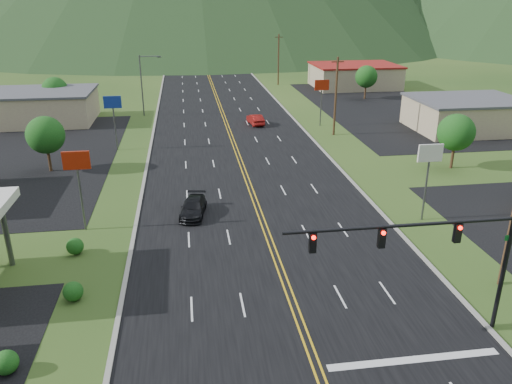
{
  "coord_description": "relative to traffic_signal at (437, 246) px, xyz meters",
  "views": [
    {
      "loc": [
        -5.78,
        -6.92,
        17.13
      ],
      "look_at": [
        -1.22,
        24.74,
        4.5
      ],
      "focal_mm": 35.0,
      "sensor_mm": 36.0,
      "label": 1
    }
  ],
  "objects": [
    {
      "name": "traffic_signal",
      "position": [
        0.0,
        0.0,
        0.0
      ],
      "size": [
        13.1,
        0.43,
        7.0
      ],
      "color": "black",
      "rests_on": "ground"
    },
    {
      "name": "streetlight_west",
      "position": [
        -18.16,
        56.0,
        -0.15
      ],
      "size": [
        3.28,
        0.25,
        9.0
      ],
      "color": "#59595E",
      "rests_on": "ground"
    },
    {
      "name": "building_west_far",
      "position": [
        -34.48,
        54.0,
        -3.07
      ],
      "size": [
        18.4,
        11.4,
        4.5
      ],
      "color": "#C0B385",
      "rests_on": "ground"
    },
    {
      "name": "building_east_mid",
      "position": [
        25.52,
        41.0,
        -3.17
      ],
      "size": [
        14.4,
        11.4,
        4.3
      ],
      "color": "#C0B385",
      "rests_on": "ground"
    },
    {
      "name": "building_east_far",
      "position": [
        21.52,
        76.0,
        -3.07
      ],
      "size": [
        16.4,
        12.4,
        4.5
      ],
      "color": "#C0B385",
      "rests_on": "ground"
    },
    {
      "name": "pole_sign_west_a",
      "position": [
        -20.48,
        16.0,
        -0.28
      ],
      "size": [
        2.0,
        0.18,
        6.4
      ],
      "color": "#59595E",
      "rests_on": "ground"
    },
    {
      "name": "pole_sign_west_b",
      "position": [
        -20.48,
        38.0,
        -0.28
      ],
      "size": [
        2.0,
        0.18,
        6.4
      ],
      "color": "#59595E",
      "rests_on": "ground"
    },
    {
      "name": "pole_sign_east_a",
      "position": [
        6.52,
        14.0,
        -0.28
      ],
      "size": [
        2.0,
        0.18,
        6.4
      ],
      "color": "#59595E",
      "rests_on": "ground"
    },
    {
      "name": "pole_sign_east_b",
      "position": [
        6.52,
        46.0,
        -0.28
      ],
      "size": [
        2.0,
        0.18,
        6.4
      ],
      "color": "#59595E",
      "rests_on": "ground"
    },
    {
      "name": "tree_west_a",
      "position": [
        -26.48,
        31.0,
        -1.44
      ],
      "size": [
        3.84,
        3.84,
        5.82
      ],
      "color": "#382314",
      "rests_on": "ground"
    },
    {
      "name": "tree_west_b",
      "position": [
        -31.48,
        58.0,
        -1.44
      ],
      "size": [
        3.84,
        3.84,
        5.82
      ],
      "color": "#382314",
      "rests_on": "ground"
    },
    {
      "name": "tree_east_a",
      "position": [
        15.52,
        26.0,
        -1.44
      ],
      "size": [
        3.84,
        3.84,
        5.82
      ],
      "color": "#382314",
      "rests_on": "ground"
    },
    {
      "name": "tree_east_b",
      "position": [
        19.52,
        64.0,
        -1.44
      ],
      "size": [
        3.84,
        3.84,
        5.82
      ],
      "color": "#382314",
      "rests_on": "ground"
    },
    {
      "name": "utility_pole_b",
      "position": [
        7.02,
        41.0,
        -0.2
      ],
      "size": [
        1.6,
        0.28,
        10.0
      ],
      "color": "#382314",
      "rests_on": "ground"
    },
    {
      "name": "utility_pole_c",
      "position": [
        7.02,
        81.0,
        -0.2
      ],
      "size": [
        1.6,
        0.28,
        10.0
      ],
      "color": "#382314",
      "rests_on": "ground"
    },
    {
      "name": "utility_pole_d",
      "position": [
        7.02,
        121.0,
        -0.2
      ],
      "size": [
        1.6,
        0.28,
        10.0
      ],
      "color": "#382314",
      "rests_on": "ground"
    },
    {
      "name": "car_dark_mid",
      "position": [
        -12.0,
        17.51,
        -4.66
      ],
      "size": [
        2.64,
        4.89,
        1.35
      ],
      "primitive_type": "imported",
      "rotation": [
        0.0,
        0.0,
        -0.17
      ],
      "color": "black",
      "rests_on": "ground"
    },
    {
      "name": "car_red_far",
      "position": [
        -2.43,
        47.92,
        -4.6
      ],
      "size": [
        2.14,
        4.59,
        1.46
      ],
      "primitive_type": "imported",
      "rotation": [
        0.0,
        0.0,
        3.28
      ],
      "color": "maroon",
      "rests_on": "ground"
    }
  ]
}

